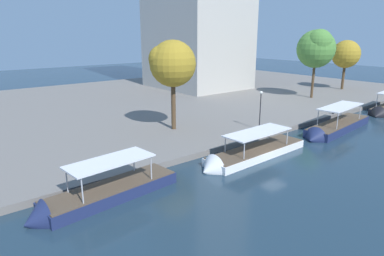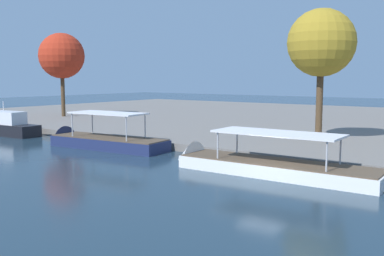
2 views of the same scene
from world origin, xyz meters
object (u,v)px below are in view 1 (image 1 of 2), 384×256
object	(u,v)px
tour_boat_3	(335,129)
mooring_bollard_0	(348,107)
tour_boat_2	(249,156)
tree_1	(346,54)
lamp_post	(260,107)
mooring_bollard_1	(333,111)
tree_0	(171,64)
tree_2	(317,47)
tour_boat_1	(100,197)

from	to	relation	value
tour_boat_3	mooring_bollard_0	world-z (taller)	tour_boat_3
tour_boat_2	mooring_bollard_0	distance (m)	27.11
tree_1	lamp_post	bearing A→B (deg)	-165.89
tour_boat_2	mooring_bollard_1	world-z (taller)	tour_boat_2
lamp_post	tree_0	distance (m)	11.94
tour_boat_3	lamp_post	bearing A→B (deg)	-37.13
tour_boat_3	lamp_post	world-z (taller)	lamp_post
tour_boat_3	tree_2	bearing A→B (deg)	-145.39
tour_boat_1	tree_2	bearing A→B (deg)	-170.92
tree_0	lamp_post	bearing A→B (deg)	-41.27
tree_2	mooring_bollard_1	bearing A→B (deg)	-134.35
mooring_bollard_0	tree_1	xyz separation A→B (m)	(18.88, 10.88, 6.81)
mooring_bollard_1	lamp_post	distance (m)	15.28
lamp_post	tree_0	size ratio (longest dim) A/B	0.45
tour_boat_2	mooring_bollard_0	world-z (taller)	tour_boat_2
tour_boat_3	mooring_bollard_0	bearing A→B (deg)	-165.54
tour_boat_3	tree_1	xyz separation A→B (m)	(29.87, 14.90, 7.53)
tree_1	tour_boat_3	bearing A→B (deg)	-153.49
mooring_bollard_0	lamp_post	bearing A→B (deg)	176.40
tree_1	tree_2	xyz separation A→B (m)	(-14.35, -1.78, 1.80)
tour_boat_1	tree_1	bearing A→B (deg)	-172.58
mooring_bollard_1	lamp_post	xyz separation A→B (m)	(-15.03, 1.36, 2.39)
mooring_bollard_1	tree_1	size ratio (longest dim) A/B	0.08
tour_boat_2	mooring_bollard_0	bearing A→B (deg)	-173.53
tree_1	mooring_bollard_1	bearing A→B (deg)	-154.78
tour_boat_3	tree_1	world-z (taller)	tree_1
tour_boat_1	mooring_bollard_0	size ratio (longest dim) A/B	13.64
tour_boat_2	tree_0	xyz separation A→B (m)	(-0.77, 12.02, 8.28)
mooring_bollard_1	tree_1	xyz separation A→B (m)	(23.38, 11.01, 6.87)
tour_boat_2	tree_2	size ratio (longest dim) A/B	1.11
tour_boat_1	tour_boat_2	size ratio (longest dim) A/B	0.88
lamp_post	tree_1	world-z (taller)	tree_1
mooring_bollard_1	tree_0	world-z (taller)	tree_0
mooring_bollard_0	mooring_bollard_1	xyz separation A→B (m)	(-4.50, -0.13, -0.06)
mooring_bollard_0	mooring_bollard_1	size ratio (longest dim) A/B	1.13
mooring_bollard_1	tree_2	distance (m)	15.56
tour_boat_1	tree_0	bearing A→B (deg)	-148.04
tour_boat_3	mooring_bollard_1	world-z (taller)	tour_boat_3
tour_boat_2	tree_2	world-z (taller)	tree_2
tree_0	tree_2	distance (m)	32.17
mooring_bollard_0	lamp_post	distance (m)	19.70
tree_0	tree_2	bearing A→B (deg)	1.40
tour_boat_1	tree_2	xyz separation A→B (m)	(46.81, 11.89, 9.31)
tour_boat_3	lamp_post	size ratio (longest dim) A/B	2.98
mooring_bollard_0	tour_boat_2	bearing A→B (deg)	-172.16
mooring_bollard_0	tree_2	distance (m)	13.33
mooring_bollard_1	tree_2	world-z (taller)	tree_2
tour_boat_1	lamp_post	xyz separation A→B (m)	(22.75, 4.01, 3.02)
tour_boat_3	tree_1	distance (m)	34.21
tree_1	tree_2	size ratio (longest dim) A/B	0.83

